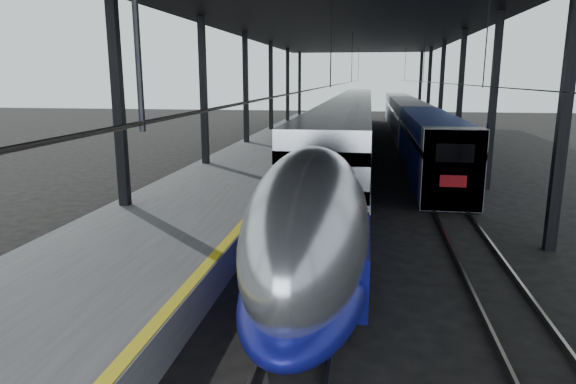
# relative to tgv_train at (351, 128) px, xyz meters

# --- Properties ---
(ground) EXTENTS (160.00, 160.00, 0.00)m
(ground) POSITION_rel_tgv_train_xyz_m (-2.00, -26.40, -2.01)
(ground) COLOR black
(ground) RESTS_ON ground
(platform) EXTENTS (6.00, 80.00, 1.00)m
(platform) POSITION_rel_tgv_train_xyz_m (-5.50, -6.40, -1.51)
(platform) COLOR #4C4C4F
(platform) RESTS_ON ground
(yellow_strip) EXTENTS (0.30, 80.00, 0.01)m
(yellow_strip) POSITION_rel_tgv_train_xyz_m (-2.70, -6.40, -1.00)
(yellow_strip) COLOR yellow
(yellow_strip) RESTS_ON platform
(rails) EXTENTS (6.52, 80.00, 0.16)m
(rails) POSITION_rel_tgv_train_xyz_m (2.50, -6.40, -1.93)
(rails) COLOR slate
(rails) RESTS_ON ground
(canopy) EXTENTS (18.00, 75.00, 9.47)m
(canopy) POSITION_rel_tgv_train_xyz_m (-0.10, -6.40, 7.11)
(canopy) COLOR black
(canopy) RESTS_ON ground
(tgv_train) EXTENTS (2.99, 65.20, 4.29)m
(tgv_train) POSITION_rel_tgv_train_xyz_m (0.00, 0.00, 0.00)
(tgv_train) COLOR #A9ABB0
(tgv_train) RESTS_ON ground
(second_train) EXTENTS (2.66, 56.05, 3.66)m
(second_train) POSITION_rel_tgv_train_xyz_m (5.00, 10.34, -0.15)
(second_train) COLOR navy
(second_train) RESTS_ON ground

